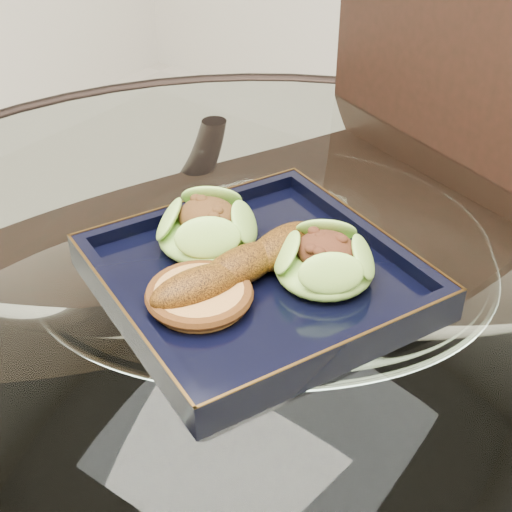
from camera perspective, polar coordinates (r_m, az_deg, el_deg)
The scene contains 7 objects.
dining_table at distance 0.80m, azimuth 0.49°, elevation -11.60°, with size 1.13×1.13×0.77m.
dining_chair at distance 1.03m, azimuth 7.49°, elevation -2.84°, with size 0.57×0.57×0.99m.
navy_plate at distance 0.68m, azimuth 0.00°, elevation -2.09°, with size 0.27×0.27×0.02m, color black.
lettuce_wrap_left at distance 0.70m, azimuth -3.94°, elevation 2.04°, with size 0.10×0.10×0.04m, color #68A02E.
lettuce_wrap_right at distance 0.66m, azimuth 5.49°, elevation -0.66°, with size 0.09×0.09×0.03m, color #70A32F.
roasted_plantain at distance 0.65m, azimuth -1.23°, elevation -0.81°, with size 0.18×0.04×0.03m, color #66380A.
crumb_patty at distance 0.63m, azimuth -4.55°, elevation -3.22°, with size 0.08×0.08×0.02m, color #BA773E.
Camera 1 is at (0.32, -0.46, 1.18)m, focal length 50.00 mm.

